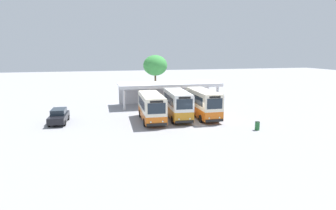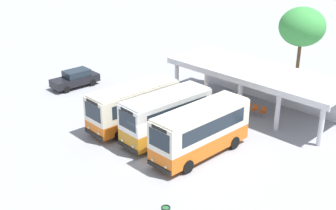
{
  "view_description": "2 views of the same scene",
  "coord_description": "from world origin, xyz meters",
  "px_view_note": "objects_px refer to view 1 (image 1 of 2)",
  "views": [
    {
      "loc": [
        -10.15,
        -29.62,
        8.11
      ],
      "look_at": [
        -2.15,
        2.81,
        1.7
      ],
      "focal_mm": 30.14,
      "sensor_mm": 36.0,
      "label": 1
    },
    {
      "loc": [
        19.46,
        -17.64,
        14.69
      ],
      "look_at": [
        -2.88,
        4.29,
        1.54
      ],
      "focal_mm": 47.63,
      "sensor_mm": 36.0,
      "label": 2
    }
  ],
  "objects_px": {
    "city_bus_nearest_orange": "(152,106)",
    "parked_car_flank": "(59,116)",
    "waiting_chair_middle_seat": "(175,102)",
    "city_bus_second_in_row": "(178,104)",
    "litter_bin_apron": "(257,126)",
    "waiting_chair_fourth_seat": "(180,102)",
    "waiting_chair_second_from_end": "(170,103)",
    "city_bus_middle_cream": "(203,103)",
    "waiting_chair_end_by_column": "(166,103)"
  },
  "relations": [
    {
      "from": "city_bus_second_in_row",
      "to": "litter_bin_apron",
      "type": "relative_size",
      "value": 7.82
    },
    {
      "from": "parked_car_flank",
      "to": "waiting_chair_middle_seat",
      "type": "distance_m",
      "value": 16.98
    },
    {
      "from": "city_bus_middle_cream",
      "to": "waiting_chair_middle_seat",
      "type": "distance_m",
      "value": 8.29
    },
    {
      "from": "city_bus_second_in_row",
      "to": "waiting_chair_middle_seat",
      "type": "distance_m",
      "value": 8.43
    },
    {
      "from": "city_bus_nearest_orange",
      "to": "litter_bin_apron",
      "type": "relative_size",
      "value": 8.24
    },
    {
      "from": "city_bus_second_in_row",
      "to": "waiting_chair_middle_seat",
      "type": "height_order",
      "value": "city_bus_second_in_row"
    },
    {
      "from": "waiting_chair_middle_seat",
      "to": "waiting_chair_second_from_end",
      "type": "bearing_deg",
      "value": 172.87
    },
    {
      "from": "city_bus_second_in_row",
      "to": "city_bus_middle_cream",
      "type": "bearing_deg",
      "value": 0.16
    },
    {
      "from": "city_bus_middle_cream",
      "to": "waiting_chair_end_by_column",
      "type": "xyz_separation_m",
      "value": [
        -2.75,
        8.15,
        -1.35
      ]
    },
    {
      "from": "city_bus_middle_cream",
      "to": "litter_bin_apron",
      "type": "xyz_separation_m",
      "value": [
        3.52,
        -6.64,
        -1.41
      ]
    },
    {
      "from": "city_bus_nearest_orange",
      "to": "parked_car_flank",
      "type": "xyz_separation_m",
      "value": [
        -10.45,
        1.71,
        -0.94
      ]
    },
    {
      "from": "city_bus_nearest_orange",
      "to": "waiting_chair_middle_seat",
      "type": "distance_m",
      "value": 9.91
    },
    {
      "from": "city_bus_nearest_orange",
      "to": "waiting_chair_middle_seat",
      "type": "relative_size",
      "value": 8.63
    },
    {
      "from": "waiting_chair_second_from_end",
      "to": "waiting_chair_fourth_seat",
      "type": "relative_size",
      "value": 1.0
    },
    {
      "from": "waiting_chair_second_from_end",
      "to": "litter_bin_apron",
      "type": "distance_m",
      "value": 15.82
    },
    {
      "from": "city_bus_nearest_orange",
      "to": "litter_bin_apron",
      "type": "distance_m",
      "value": 11.92
    },
    {
      "from": "waiting_chair_second_from_end",
      "to": "litter_bin_apron",
      "type": "bearing_deg",
      "value": -69.46
    },
    {
      "from": "city_bus_second_in_row",
      "to": "parked_car_flank",
      "type": "height_order",
      "value": "city_bus_second_in_row"
    },
    {
      "from": "waiting_chair_second_from_end",
      "to": "litter_bin_apron",
      "type": "xyz_separation_m",
      "value": [
        5.55,
        -14.81,
        -0.07
      ]
    },
    {
      "from": "waiting_chair_middle_seat",
      "to": "city_bus_middle_cream",
      "type": "bearing_deg",
      "value": -80.85
    },
    {
      "from": "waiting_chair_middle_seat",
      "to": "city_bus_second_in_row",
      "type": "bearing_deg",
      "value": -103.46
    },
    {
      "from": "city_bus_second_in_row",
      "to": "waiting_chair_end_by_column",
      "type": "relative_size",
      "value": 8.18
    },
    {
      "from": "waiting_chair_middle_seat",
      "to": "litter_bin_apron",
      "type": "height_order",
      "value": "litter_bin_apron"
    },
    {
      "from": "parked_car_flank",
      "to": "waiting_chair_end_by_column",
      "type": "relative_size",
      "value": 5.29
    },
    {
      "from": "parked_car_flank",
      "to": "city_bus_second_in_row",
      "type": "bearing_deg",
      "value": -5.98
    },
    {
      "from": "waiting_chair_end_by_column",
      "to": "litter_bin_apron",
      "type": "relative_size",
      "value": 0.96
    },
    {
      "from": "parked_car_flank",
      "to": "waiting_chair_end_by_column",
      "type": "xyz_separation_m",
      "value": [
        14.17,
        6.72,
        -0.31
      ]
    },
    {
      "from": "parked_car_flank",
      "to": "waiting_chair_middle_seat",
      "type": "xyz_separation_m",
      "value": [
        15.62,
        6.66,
        -0.31
      ]
    },
    {
      "from": "city_bus_second_in_row",
      "to": "waiting_chair_end_by_column",
      "type": "xyz_separation_m",
      "value": [
        0.49,
        8.16,
        -1.35
      ]
    },
    {
      "from": "waiting_chair_end_by_column",
      "to": "litter_bin_apron",
      "type": "bearing_deg",
      "value": -67.0
    },
    {
      "from": "waiting_chair_fourth_seat",
      "to": "litter_bin_apron",
      "type": "bearing_deg",
      "value": -74.51
    },
    {
      "from": "city_bus_nearest_orange",
      "to": "city_bus_second_in_row",
      "type": "height_order",
      "value": "city_bus_second_in_row"
    },
    {
      "from": "city_bus_second_in_row",
      "to": "waiting_chair_second_from_end",
      "type": "xyz_separation_m",
      "value": [
        1.21,
        8.18,
        -1.35
      ]
    },
    {
      "from": "waiting_chair_middle_seat",
      "to": "parked_car_flank",
      "type": "bearing_deg",
      "value": -156.92
    },
    {
      "from": "waiting_chair_second_from_end",
      "to": "waiting_chair_middle_seat",
      "type": "bearing_deg",
      "value": -7.13
    },
    {
      "from": "city_bus_middle_cream",
      "to": "waiting_chair_middle_seat",
      "type": "bearing_deg",
      "value": 99.15
    },
    {
      "from": "parked_car_flank",
      "to": "litter_bin_apron",
      "type": "xyz_separation_m",
      "value": [
        20.44,
        -8.06,
        -0.37
      ]
    },
    {
      "from": "waiting_chair_second_from_end",
      "to": "litter_bin_apron",
      "type": "height_order",
      "value": "litter_bin_apron"
    },
    {
      "from": "parked_car_flank",
      "to": "litter_bin_apron",
      "type": "height_order",
      "value": "parked_car_flank"
    },
    {
      "from": "waiting_chair_middle_seat",
      "to": "waiting_chair_fourth_seat",
      "type": "xyz_separation_m",
      "value": [
        0.73,
        0.08,
        0.0
      ]
    },
    {
      "from": "city_bus_nearest_orange",
      "to": "city_bus_middle_cream",
      "type": "distance_m",
      "value": 6.48
    },
    {
      "from": "waiting_chair_second_from_end",
      "to": "waiting_chair_fourth_seat",
      "type": "height_order",
      "value": "same"
    },
    {
      "from": "city_bus_second_in_row",
      "to": "waiting_chair_fourth_seat",
      "type": "relative_size",
      "value": 8.18
    },
    {
      "from": "waiting_chair_fourth_seat",
      "to": "litter_bin_apron",
      "type": "xyz_separation_m",
      "value": [
        4.1,
        -14.8,
        -0.07
      ]
    },
    {
      "from": "parked_car_flank",
      "to": "waiting_chair_second_from_end",
      "type": "bearing_deg",
      "value": 24.37
    },
    {
      "from": "waiting_chair_end_by_column",
      "to": "city_bus_nearest_orange",
      "type": "bearing_deg",
      "value": -113.82
    },
    {
      "from": "waiting_chair_end_by_column",
      "to": "parked_car_flank",
      "type": "bearing_deg",
      "value": -154.61
    },
    {
      "from": "city_bus_nearest_orange",
      "to": "waiting_chair_second_from_end",
      "type": "distance_m",
      "value": 9.63
    },
    {
      "from": "city_bus_nearest_orange",
      "to": "parked_car_flank",
      "type": "relative_size",
      "value": 1.63
    },
    {
      "from": "waiting_chair_middle_seat",
      "to": "waiting_chair_fourth_seat",
      "type": "height_order",
      "value": "same"
    }
  ]
}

